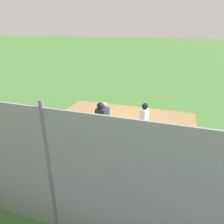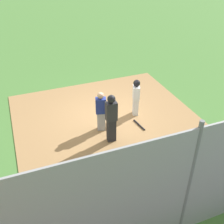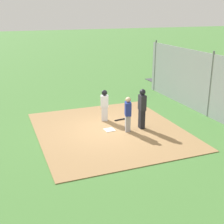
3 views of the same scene
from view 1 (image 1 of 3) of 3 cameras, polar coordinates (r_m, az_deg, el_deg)
ground_plane at (r=10.13m, az=1.62°, el=-4.87°), size 140.00×140.00×0.00m
dirt_infield at (r=10.12m, az=1.63°, el=-4.79°), size 7.20×6.40×0.03m
home_plate at (r=10.11m, az=1.63°, el=-4.67°), size 0.46×0.46×0.02m
catcher at (r=9.25m, az=-2.06°, el=-1.77°), size 0.44×0.36×1.60m
umpire at (r=8.50m, az=-3.04°, el=-2.88°), size 0.39×0.28×1.86m
runner at (r=9.30m, az=8.67°, el=-1.56°), size 0.38×0.45×1.56m
baseball_bat at (r=9.01m, az=6.16°, el=-8.33°), size 0.16×0.76×0.06m
backstop_fence at (r=5.09m, az=-16.22°, el=-15.71°), size 12.00×0.10×3.35m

